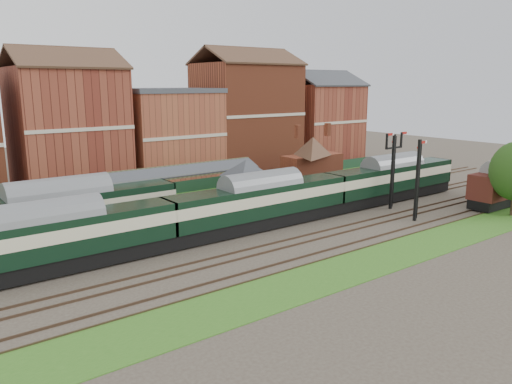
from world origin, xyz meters
TOP-DOWN VIEW (x-y plane):
  - ground at (0.00, 0.00)m, footprint 160.00×160.00m
  - grass_back at (0.00, 16.00)m, footprint 90.00×4.50m
  - grass_front at (0.00, -12.00)m, footprint 90.00×5.00m
  - fence at (0.00, 18.00)m, footprint 90.00×0.12m
  - platform at (-5.00, 9.75)m, footprint 55.00×3.40m
  - signal_box at (-3.00, 3.25)m, footprint 5.40×5.40m
  - brick_hut at (5.00, 3.25)m, footprint 3.20×2.64m
  - station_building at (12.00, 9.75)m, footprint 8.10×8.10m
  - canopy at (-11.00, 9.75)m, footprint 26.00×3.89m
  - semaphore_bracket at (12.04, -2.50)m, footprint 3.60×0.25m
  - semaphore_siding at (10.02, -7.00)m, footprint 1.23×0.25m
  - town_backdrop at (-0.18, 25.00)m, footprint 69.00×10.00m
  - dmu_train at (-3.67, 0.00)m, footprint 56.93×2.99m
  - platform_railcar at (-19.76, 6.50)m, footprint 19.96×3.14m
  - goods_van_a at (21.33, -9.00)m, footprint 6.68×2.89m

SIDE VIEW (x-z plane):
  - ground at x=0.00m, z-range 0.00..0.00m
  - grass_back at x=0.00m, z-range 0.00..0.06m
  - grass_front at x=0.00m, z-range 0.00..0.06m
  - platform at x=-5.00m, z-range 0.00..1.00m
  - fence at x=0.00m, z-range 0.00..1.50m
  - brick_hut at x=5.00m, z-range -0.28..2.67m
  - goods_van_a at x=21.33m, z-range 0.26..4.31m
  - dmu_train at x=-3.67m, z-range 0.36..4.74m
  - platform_railcar at x=-19.76m, z-range 0.37..4.97m
  - signal_box at x=-3.00m, z-range 0.19..6.19m
  - station_building at x=12.00m, z-range 1.01..6.91m
  - semaphore_siding at x=10.02m, z-range 0.16..8.16m
  - canopy at x=-11.00m, z-range 2.54..6.62m
  - semaphore_bracket at x=12.04m, z-range 0.54..8.72m
  - town_backdrop at x=-0.18m, z-range -1.00..15.00m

